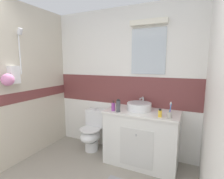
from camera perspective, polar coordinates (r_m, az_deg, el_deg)
wall_back_tiled at (r=3.08m, az=3.67°, el=2.81°), size 3.20×0.20×2.50m
wall_left_shower_alcove at (r=2.99m, az=-31.61°, el=1.13°), size 0.29×3.48×2.50m
wall_right_plain at (r=1.65m, az=32.02°, el=-4.15°), size 0.10×3.48×2.50m
vanity_cabinet at (r=2.86m, az=9.66°, el=-15.17°), size 1.11×0.58×0.85m
sink_basin at (r=2.75m, az=8.92°, el=-5.42°), size 0.38×0.42×0.18m
toilet at (r=3.26m, az=-6.49°, el=-13.52°), size 0.37×0.50×0.74m
toothbrush_cup at (r=2.46m, az=18.36°, el=-7.66°), size 0.07×0.07×0.22m
soap_dispenser at (r=2.68m, az=0.42°, el=-5.70°), size 0.06×0.06×0.16m
lotion_bottle_short at (r=2.47m, az=15.48°, el=-7.54°), size 0.05×0.05×0.11m
mouthwash_bottle at (r=2.61m, az=2.09°, el=-5.40°), size 0.06×0.06×0.19m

